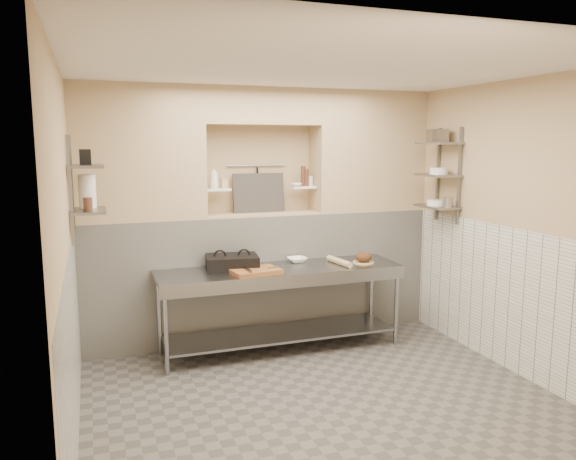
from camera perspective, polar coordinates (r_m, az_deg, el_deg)
name	(u,v)px	position (r m, az deg, el deg)	size (l,w,h in m)	color
floor	(320,402)	(5.17, 3.26, -17.04)	(4.00, 3.90, 0.10)	#58524E
ceiling	(323,62)	(4.70, 3.59, 16.71)	(4.00, 3.90, 0.10)	silver
wall_left	(59,256)	(4.37, -22.24, -2.45)	(0.10, 3.90, 2.80)	tan
wall_right	(518,228)	(5.82, 22.35, 0.22)	(0.10, 3.90, 2.80)	tan
wall_back	(255,212)	(6.59, -3.34, 1.81)	(4.00, 0.10, 2.80)	tan
wall_front	(474,303)	(3.02, 18.38, -7.07)	(4.00, 0.10, 2.80)	tan
backwall_lower	(262,275)	(6.48, -2.67, -4.60)	(4.00, 0.40, 1.40)	silver
alcove_sill	(261,214)	(6.35, -2.71, 1.64)	(1.30, 0.40, 0.02)	tan
backwall_pillar_left	(138,153)	(6.06, -14.96, 7.55)	(1.35, 0.40, 1.40)	tan
backwall_pillar_right	(368,152)	(6.80, 8.10, 7.87)	(1.35, 0.40, 1.40)	tan
backwall_header	(261,107)	(6.31, -2.79, 12.42)	(1.30, 0.40, 0.40)	tan
wainscot_left	(74,348)	(4.55, -20.95, -11.10)	(0.02, 3.90, 1.40)	silver
wainscot_right	(509,299)	(5.92, 21.52, -6.52)	(0.02, 3.90, 1.40)	silver
alcove_shelf_left	(218,190)	(6.20, -7.17, 4.10)	(0.28, 0.16, 0.03)	white
alcove_shelf_right	(303,187)	(6.48, 1.52, 4.37)	(0.28, 0.16, 0.03)	white
utensil_rail	(257,165)	(6.47, -3.18, 6.57)	(0.02, 0.02, 0.70)	gray
hanging_steel	(257,180)	(6.46, -3.12, 5.05)	(0.02, 0.02, 0.30)	black
splash_panel	(259,193)	(6.42, -2.99, 3.78)	(0.60, 0.02, 0.45)	#383330
shelf_rail_left_a	(72,187)	(5.55, -21.13, 4.06)	(0.03, 0.03, 0.95)	slate
shelf_rail_left_b	(70,191)	(5.15, -21.24, 3.73)	(0.03, 0.03, 0.95)	slate
wall_shelf_left_lower	(88,211)	(5.37, -19.63, 1.85)	(0.30, 0.50, 0.03)	slate
wall_shelf_left_upper	(86,166)	(5.34, -19.85, 6.12)	(0.30, 0.50, 0.03)	slate
shelf_rail_right_a	(438,174)	(6.72, 14.99, 5.51)	(0.03, 0.03, 1.05)	slate
shelf_rail_right_b	(459,176)	(6.39, 17.01, 5.27)	(0.03, 0.03, 1.05)	slate
wall_shelf_right_lower	(437,207)	(6.50, 14.87, 2.32)	(0.30, 0.50, 0.03)	slate
wall_shelf_right_mid	(438,175)	(6.47, 14.99, 5.40)	(0.30, 0.50, 0.03)	slate
wall_shelf_right_upper	(439,143)	(6.46, 15.12, 8.49)	(0.30, 0.50, 0.03)	slate
prep_table	(281,292)	(5.98, -0.74, -6.31)	(2.60, 0.70, 0.90)	gray
panini_press	(232,262)	(5.89, -5.70, -3.29)	(0.58, 0.45, 0.14)	black
cutting_board	(255,271)	(5.70, -3.36, -4.19)	(0.48, 0.34, 0.04)	brown
knife_blade	(277,267)	(5.78, -1.08, -3.73)	(0.24, 0.03, 0.01)	gray
tongs	(248,269)	(5.63, -4.12, -3.98)	(0.02, 0.02, 0.26)	gray
mixing_bowl	(297,260)	(6.21, 0.93, -3.04)	(0.21, 0.21, 0.05)	white
rolling_pin	(339,261)	(6.12, 5.23, -3.20)	(0.07, 0.07, 0.43)	#E0B676
bread_board	(363,262)	(6.22, 7.66, -3.28)	(0.23, 0.23, 0.01)	#E0B676
bread_loaf	(363,257)	(6.21, 7.67, -2.72)	(0.18, 0.18, 0.11)	#4C2D19
bottle_soap	(214,177)	(6.18, -7.53, 5.33)	(0.09, 0.09, 0.24)	white
jar_alcove	(224,183)	(6.24, -6.50, 4.74)	(0.07, 0.07, 0.11)	tan
bowl_alcove	(297,185)	(6.41, 0.87, 4.61)	(0.13, 0.13, 0.04)	white
condiment_a	(306,177)	(6.48, 1.88, 5.36)	(0.05, 0.05, 0.20)	#49281B
condiment_b	(303,176)	(6.49, 1.55, 5.50)	(0.06, 0.06, 0.23)	#49281B
condiment_c	(310,181)	(6.55, 2.28, 5.02)	(0.07, 0.07, 0.11)	white
jug_left	(87,191)	(5.50, -19.72, 3.74)	(0.15, 0.15, 0.31)	white
jar_left	(88,204)	(5.27, -19.67, 2.51)	(0.08, 0.08, 0.12)	#49281B
box_left_upper	(85,157)	(5.40, -19.89, 7.00)	(0.10, 0.10, 0.14)	black
bowl_right	(436,203)	(6.51, 14.84, 2.71)	(0.21, 0.21, 0.06)	white
canister_right	(448,202)	(6.33, 15.91, 2.73)	(0.11, 0.11, 0.11)	gray
bowl_right_mid	(439,171)	(6.46, 15.07, 5.82)	(0.20, 0.20, 0.07)	white
basket_right	(437,136)	(6.50, 14.94, 9.25)	(0.19, 0.23, 0.14)	gray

